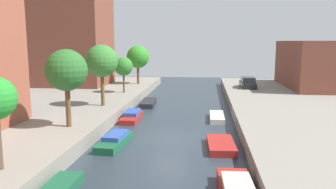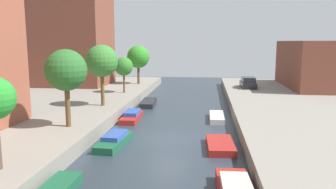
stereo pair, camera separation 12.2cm
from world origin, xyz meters
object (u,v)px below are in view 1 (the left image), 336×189
moored_boat_right_3 (217,117)px  moored_boat_left_4 (132,116)px  street_tree_3 (102,61)px  moored_boat_right_2 (221,145)px  moored_boat_left_3 (115,140)px  street_tree_4 (124,67)px  parked_car (248,83)px  moored_boat_left_5 (148,103)px  apartment_tower_far (69,5)px  low_block_right (326,64)px  street_tree_5 (138,57)px  street_tree_2 (66,71)px

moored_boat_right_3 → moored_boat_left_4: bearing=-173.9°
street_tree_3 → moored_boat_right_3: size_ratio=1.40×
moored_boat_right_2 → street_tree_3: bearing=141.1°
moored_boat_left_3 → moored_boat_right_3: (7.07, 8.24, -0.09)m
street_tree_4 → parked_car: size_ratio=1.02×
street_tree_3 → moored_boat_left_3: bearing=-67.9°
street_tree_3 → moored_boat_left_5: bearing=60.4°
street_tree_3 → parked_car: size_ratio=1.40×
moored_boat_left_4 → moored_boat_left_5: (0.28, 6.96, -0.07)m
moored_boat_left_5 → moored_boat_right_2: size_ratio=1.21×
apartment_tower_far → street_tree_4: bearing=-35.7°
street_tree_4 → low_block_right: bearing=16.9°
street_tree_3 → street_tree_5: 16.38m
street_tree_3 → moored_boat_left_3: (3.49, -8.62, -4.80)m
apartment_tower_far → street_tree_3: bearing=-58.3°
street_tree_4 → street_tree_3: bearing=-90.0°
parked_car → moored_boat_left_5: bearing=-144.9°
parked_car → moored_boat_left_4: (-11.95, -15.18, -1.26)m
street_tree_5 → apartment_tower_far: bearing=-168.6°
street_tree_2 → moored_boat_left_5: (3.28, 13.62, -4.68)m
low_block_right → street_tree_2: bearing=-136.7°
low_block_right → street_tree_5: (-25.01, 0.71, 0.76)m
apartment_tower_far → moored_boat_left_5: bearing=-35.6°
street_tree_2 → street_tree_4: bearing=90.0°
apartment_tower_far → moored_boat_left_4: (11.99, -15.75, -11.38)m
street_tree_2 → moored_boat_right_2: bearing=-3.6°
low_block_right → moored_boat_left_3: size_ratio=3.27×
street_tree_5 → moored_boat_left_4: (3.00, -17.58, -4.43)m
street_tree_3 → parked_car: street_tree_3 is taller
street_tree_2 → apartment_tower_far: bearing=111.9°
street_tree_2 → moored_boat_left_4: 8.64m
street_tree_3 → moored_boat_left_4: street_tree_3 is taller
street_tree_4 → moored_boat_left_4: 10.43m
street_tree_2 → moored_boat_left_4: street_tree_2 is taller
apartment_tower_far → moored_boat_left_5: size_ratio=4.69×
street_tree_5 → moored_boat_left_4: street_tree_5 is taller
moored_boat_left_3 → street_tree_2: bearing=167.7°
apartment_tower_far → street_tree_2: apartment_tower_far is taller
street_tree_5 → moored_boat_left_5: size_ratio=1.17×
street_tree_2 → moored_boat_right_2: 11.60m
moored_boat_left_3 → parked_car: bearing=63.1°
apartment_tower_far → street_tree_5: size_ratio=4.00×
street_tree_2 → low_block_right: bearing=43.3°
street_tree_5 → moored_boat_left_5: 11.99m
moored_boat_right_3 → street_tree_3: bearing=177.9°
street_tree_2 → moored_boat_right_2: street_tree_2 is taller
parked_car → moored_boat_left_5: (-11.67, -8.22, -1.33)m
moored_boat_left_4 → low_block_right: bearing=37.5°
apartment_tower_far → street_tree_2: (8.99, -22.42, -6.77)m
apartment_tower_far → street_tree_3: apartment_tower_far is taller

